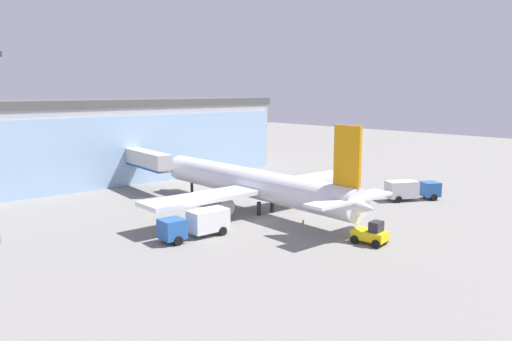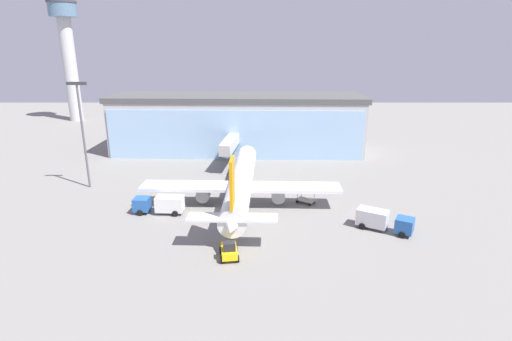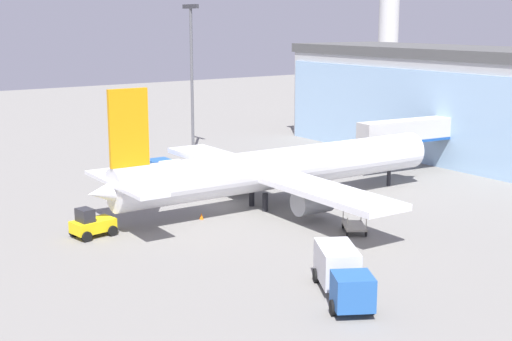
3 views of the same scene
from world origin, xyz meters
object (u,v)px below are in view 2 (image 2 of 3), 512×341
at_px(apron_light_mast, 82,126).
at_px(safety_cone_wingtip, 160,202).
at_px(control_tower, 67,48).
at_px(fuel_truck, 382,220).
at_px(pushback_tug, 229,250).
at_px(jet_bridge, 231,144).
at_px(airplane, 241,183).
at_px(catering_truck, 160,204).
at_px(baggage_cart, 305,200).
at_px(safety_cone_nose, 239,222).

height_order(apron_light_mast, safety_cone_wingtip, apron_light_mast).
height_order(control_tower, fuel_truck, control_tower).
bearing_deg(apron_light_mast, control_tower, 114.82).
relative_size(control_tower, apron_light_mast, 2.03).
height_order(pushback_tug, safety_cone_wingtip, pushback_tug).
bearing_deg(fuel_truck, jet_bridge, 155.29).
height_order(jet_bridge, apron_light_mast, apron_light_mast).
distance_m(airplane, catering_truck, 12.58).
bearing_deg(catering_truck, baggage_cart, -166.31).
height_order(airplane, pushback_tug, airplane).
distance_m(control_tower, airplane, 94.86).
xyz_separation_m(catering_truck, pushback_tug, (10.95, -13.10, -0.49)).
bearing_deg(safety_cone_nose, jet_bridge, 95.52).
xyz_separation_m(airplane, catering_truck, (-11.74, -4.10, -1.85)).
height_order(apron_light_mast, safety_cone_nose, apron_light_mast).
xyz_separation_m(catering_truck, fuel_truck, (31.06, -5.71, 0.00)).
relative_size(jet_bridge, apron_light_mast, 0.81).
relative_size(fuel_truck, safety_cone_nose, 13.50).
relative_size(control_tower, fuel_truck, 4.97).
xyz_separation_m(catering_truck, safety_cone_nose, (11.73, -3.75, -1.19)).
bearing_deg(fuel_truck, apron_light_mast, -170.54).
bearing_deg(catering_truck, control_tower, -56.09).
bearing_deg(jet_bridge, catering_truck, 167.15).
xyz_separation_m(fuel_truck, baggage_cart, (-9.12, 9.72, -0.97)).
xyz_separation_m(airplane, pushback_tug, (-0.80, -17.20, -2.35)).
bearing_deg(control_tower, apron_light_mast, -65.18).
bearing_deg(baggage_cart, jet_bridge, -24.80).
distance_m(catering_truck, safety_cone_nose, 12.37).
height_order(fuel_truck, safety_cone_nose, fuel_truck).
bearing_deg(baggage_cart, airplane, 33.39).
height_order(fuel_truck, baggage_cart, fuel_truck).
bearing_deg(control_tower, fuel_truck, -47.24).
bearing_deg(baggage_cart, apron_light_mast, 22.48).
xyz_separation_m(baggage_cart, pushback_tug, (-10.99, -17.11, 0.47)).
relative_size(catering_truck, fuel_truck, 1.00).
xyz_separation_m(jet_bridge, apron_light_mast, (-24.11, -13.93, 6.39)).
bearing_deg(safety_cone_nose, fuel_truck, -5.81).
xyz_separation_m(control_tower, catering_truck, (45.54, -77.13, -21.46)).
height_order(catering_truck, pushback_tug, catering_truck).
bearing_deg(pushback_tug, safety_cone_wingtip, 27.60).
relative_size(apron_light_mast, safety_cone_nose, 33.04).
bearing_deg(baggage_cart, pushback_tug, 91.20).
height_order(apron_light_mast, pushback_tug, apron_light_mast).
xyz_separation_m(control_tower, safety_cone_wingtip, (44.61, -73.41, -22.65)).
xyz_separation_m(safety_cone_nose, safety_cone_wingtip, (-12.66, 7.46, 0.00)).
xyz_separation_m(apron_light_mast, fuel_truck, (46.26, -17.24, -9.35)).
bearing_deg(safety_cone_wingtip, fuel_truck, -16.42).
bearing_deg(airplane, fuel_truck, -114.88).
relative_size(baggage_cart, pushback_tug, 0.94).
distance_m(apron_light_mast, airplane, 28.94).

